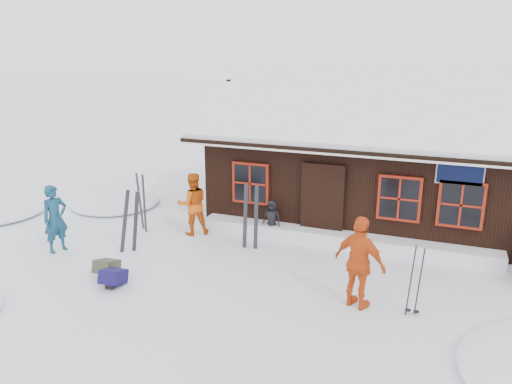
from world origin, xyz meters
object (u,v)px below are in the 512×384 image
skier_orange_right (360,263)px  backpack_blue (114,280)px  ski_pair_left (130,222)px  ski_poles (415,282)px  skier_crouched (272,218)px  backpack_olive (107,269)px  skier_orange_left (193,204)px  skier_teal (55,219)px

skier_orange_right → backpack_blue: size_ratio=3.45×
ski_pair_left → ski_poles: ski_pair_left is taller
skier_crouched → backpack_blue: 4.52m
ski_pair_left → backpack_blue: 1.95m
ski_poles → backpack_blue: 6.15m
ski_pair_left → backpack_olive: 1.50m
skier_orange_left → ski_pair_left: bearing=25.4°
skier_teal → ski_pair_left: (1.74, 0.61, -0.07)m
skier_orange_left → ski_poles: size_ratio=1.19×
skier_orange_right → ski_poles: 1.06m
skier_orange_right → ski_poles: (1.03, 0.07, -0.25)m
ski_poles → skier_teal: bearing=179.7°
skier_orange_left → skier_crouched: skier_orange_left is taller
ski_pair_left → backpack_blue: bearing=-83.1°
skier_teal → backpack_olive: skier_teal is taller
backpack_blue → backpack_olive: bearing=135.5°
skier_orange_left → skier_crouched: (2.04, 0.59, -0.35)m
skier_teal → skier_orange_right: size_ratio=0.91×
backpack_olive → ski_pair_left: bearing=96.1°
skier_orange_right → skier_orange_left: bearing=-3.4°
ski_poles → backpack_olive: (-6.48, -0.68, -0.54)m
skier_teal → ski_poles: size_ratio=1.18×
skier_orange_right → ski_pair_left: 5.76m
skier_orange_left → skier_teal: bearing=3.9°
ski_pair_left → skier_crouched: bearing=22.0°
skier_orange_right → backpack_blue: skier_orange_right is taller
skier_teal → skier_crouched: 5.45m
skier_teal → ski_poles: bearing=-68.3°
skier_orange_left → backpack_olive: bearing=41.6°
skier_teal → backpack_olive: size_ratio=3.16×
skier_teal → skier_orange_right: 7.45m
skier_teal → skier_orange_right: skier_orange_right is taller
backpack_olive → ski_poles: bearing=1.2°
ski_pair_left → ski_poles: size_ratio=1.14×
skier_teal → skier_orange_left: size_ratio=0.99×
skier_teal → backpack_blue: (2.45, -1.09, -0.70)m
ski_poles → backpack_blue: ski_poles is taller
backpack_olive → skier_teal: bearing=155.3°
ski_poles → backpack_blue: bearing=-170.1°
skier_crouched → backpack_olive: 4.45m
skier_crouched → ski_pair_left: bearing=-141.9°
ski_pair_left → ski_poles: (6.74, -0.65, -0.09)m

